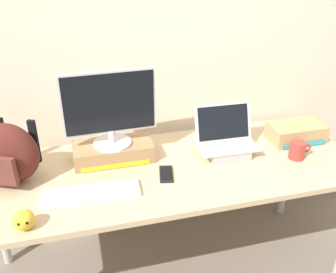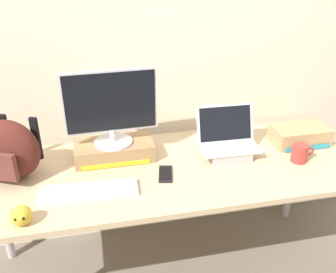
% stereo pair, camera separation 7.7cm
% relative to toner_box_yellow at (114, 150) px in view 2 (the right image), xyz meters
% --- Properties ---
extents(ground_plane, '(20.00, 20.00, 0.00)m').
position_rel_toner_box_yellow_xyz_m(ground_plane, '(0.27, -0.15, -0.79)').
color(ground_plane, '#70665B').
extents(back_wall, '(7.00, 0.10, 2.60)m').
position_rel_toner_box_yellow_xyz_m(back_wall, '(0.27, 0.33, 0.51)').
color(back_wall, beige).
rests_on(back_wall, ground).
extents(desk, '(2.03, 0.76, 0.75)m').
position_rel_toner_box_yellow_xyz_m(desk, '(0.27, -0.15, -0.11)').
color(desk, tan).
rests_on(desk, ground).
extents(toner_box_yellow, '(0.42, 0.20, 0.09)m').
position_rel_toner_box_yellow_xyz_m(toner_box_yellow, '(0.00, 0.00, 0.00)').
color(toner_box_yellow, '#9E7A51').
rests_on(toner_box_yellow, desk).
extents(desktop_monitor, '(0.48, 0.20, 0.40)m').
position_rel_toner_box_yellow_xyz_m(desktop_monitor, '(0.00, -0.00, 0.25)').
color(desktop_monitor, silver).
rests_on(desktop_monitor, toner_box_yellow).
extents(open_laptop, '(0.33, 0.22, 0.26)m').
position_rel_toner_box_yellow_xyz_m(open_laptop, '(0.61, -0.09, 0.01)').
color(open_laptop, '#ADADB2').
rests_on(open_laptop, desk).
extents(external_keyboard, '(0.46, 0.15, 0.02)m').
position_rel_toner_box_yellow_xyz_m(external_keyboard, '(-0.15, -0.29, -0.04)').
color(external_keyboard, white).
rests_on(external_keyboard, desk).
extents(messenger_backpack, '(0.36, 0.30, 0.31)m').
position_rel_toner_box_yellow_xyz_m(messenger_backpack, '(-0.51, -0.08, 0.11)').
color(messenger_backpack, '#4C1E19').
rests_on(messenger_backpack, desk).
extents(coffee_mug, '(0.13, 0.08, 0.10)m').
position_rel_toner_box_yellow_xyz_m(coffee_mug, '(0.97, -0.24, 0.00)').
color(coffee_mug, '#B2332D').
rests_on(coffee_mug, desk).
extents(cell_phone, '(0.10, 0.16, 0.01)m').
position_rel_toner_box_yellow_xyz_m(cell_phone, '(0.24, -0.22, -0.04)').
color(cell_phone, black).
rests_on(cell_phone, desk).
extents(plush_toy, '(0.09, 0.09, 0.09)m').
position_rel_toner_box_yellow_xyz_m(plush_toy, '(-0.42, -0.46, -0.00)').
color(plush_toy, gold).
rests_on(plush_toy, desk).
extents(toner_box_cyan, '(0.32, 0.18, 0.10)m').
position_rel_toner_box_yellow_xyz_m(toner_box_cyan, '(1.07, -0.06, 0.00)').
color(toner_box_cyan, tan).
rests_on(toner_box_cyan, desk).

